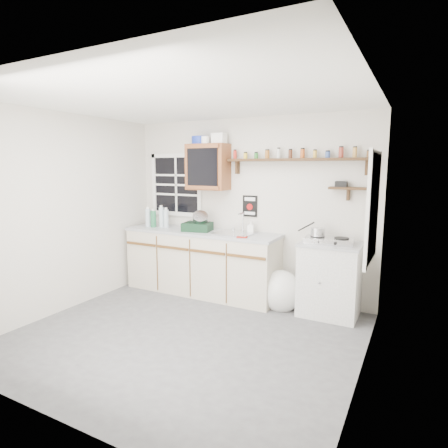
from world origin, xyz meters
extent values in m
cube|color=#4A4A4C|center=(0.00, 0.00, -0.01)|extent=(3.60, 3.20, 0.02)
cube|color=white|center=(0.00, 0.00, 2.51)|extent=(3.60, 3.20, 0.02)
cube|color=beige|center=(-1.81, 0.00, 1.25)|extent=(0.02, 3.20, 2.50)
cube|color=beige|center=(1.81, 0.00, 1.25)|extent=(0.02, 3.20, 2.50)
cube|color=beige|center=(0.00, 1.61, 1.25)|extent=(3.60, 0.02, 2.50)
cube|color=beige|center=(0.00, -1.61, 1.25)|extent=(3.60, 0.02, 2.50)
cube|color=beige|center=(-0.58, 1.30, 0.44)|extent=(2.27, 0.60, 0.88)
cube|color=#9A9DA1|center=(-0.58, 1.30, 0.90)|extent=(2.31, 0.62, 0.04)
cube|color=#593717|center=(-1.44, 0.99, 0.70)|extent=(0.53, 0.02, 0.03)
cube|color=#593717|center=(-0.87, 0.99, 0.70)|extent=(0.53, 0.02, 0.03)
cube|color=#593717|center=(-0.30, 0.99, 0.70)|extent=(0.53, 0.02, 0.03)
cube|color=#593717|center=(0.27, 0.99, 0.70)|extent=(0.53, 0.02, 0.03)
cube|color=#B5B5AF|center=(1.25, 1.33, 0.44)|extent=(0.70, 0.55, 0.88)
cube|color=#9A9DA1|center=(1.25, 1.33, 0.90)|extent=(0.73, 0.57, 0.03)
cube|color=#BBBBC0|center=(-0.05, 1.30, 0.93)|extent=(0.52, 0.44, 0.03)
cylinder|color=#BBBBC0|center=(0.00, 1.46, 1.06)|extent=(0.02, 0.02, 0.28)
cylinder|color=#BBBBC0|center=(0.00, 1.40, 1.19)|extent=(0.02, 0.14, 0.02)
cube|color=brown|center=(-0.55, 1.45, 1.82)|extent=(0.60, 0.30, 0.65)
cube|color=black|center=(-0.55, 1.29, 1.82)|extent=(0.48, 0.02, 0.52)
cylinder|color=#182E9E|center=(-0.68, 1.45, 2.21)|extent=(0.24, 0.24, 0.11)
cube|color=white|center=(-0.37, 1.45, 2.22)|extent=(0.18, 0.15, 0.14)
cylinder|color=white|center=(-0.56, 1.40, 2.20)|extent=(0.12, 0.12, 0.10)
cube|color=black|center=(0.73, 1.51, 1.92)|extent=(1.91, 0.18, 0.04)
cube|color=black|center=(-0.13, 1.55, 1.82)|extent=(0.03, 0.10, 0.18)
cube|color=black|center=(1.58, 1.55, 1.82)|extent=(0.03, 0.10, 0.18)
cylinder|color=red|center=(-0.15, 1.51, 1.99)|extent=(0.05, 0.05, 0.11)
cylinder|color=black|center=(-0.15, 1.51, 2.06)|extent=(0.04, 0.04, 0.02)
cylinder|color=gold|center=(0.01, 1.51, 1.98)|extent=(0.05, 0.05, 0.08)
cylinder|color=black|center=(0.01, 1.51, 2.02)|extent=(0.05, 0.05, 0.02)
cylinder|color=#267226|center=(0.17, 1.51, 1.97)|extent=(0.05, 0.05, 0.07)
cylinder|color=black|center=(0.17, 1.51, 2.02)|extent=(0.05, 0.05, 0.02)
cylinder|color=#99591E|center=(0.33, 1.51, 1.99)|extent=(0.06, 0.06, 0.10)
cylinder|color=black|center=(0.33, 1.51, 2.05)|extent=(0.05, 0.05, 0.02)
cylinder|color=silver|center=(0.49, 1.51, 2.00)|extent=(0.05, 0.05, 0.12)
cylinder|color=black|center=(0.49, 1.51, 2.07)|extent=(0.04, 0.04, 0.02)
cylinder|color=#4C2614|center=(0.65, 1.51, 1.99)|extent=(0.05, 0.05, 0.10)
cylinder|color=black|center=(0.65, 1.51, 2.05)|extent=(0.05, 0.05, 0.02)
cylinder|color=#B24C19|center=(0.80, 1.51, 1.99)|extent=(0.06, 0.06, 0.11)
cylinder|color=black|center=(0.80, 1.51, 2.06)|extent=(0.05, 0.05, 0.02)
cylinder|color=gold|center=(0.96, 1.51, 1.98)|extent=(0.05, 0.05, 0.09)
cylinder|color=black|center=(0.96, 1.51, 2.04)|extent=(0.04, 0.04, 0.02)
cylinder|color=#334C8C|center=(1.12, 1.51, 1.98)|extent=(0.06, 0.06, 0.07)
cylinder|color=black|center=(1.12, 1.51, 2.02)|extent=(0.05, 0.05, 0.02)
cylinder|color=maroon|center=(1.28, 1.51, 2.00)|extent=(0.06, 0.06, 0.12)
cylinder|color=black|center=(1.28, 1.51, 2.07)|extent=(0.05, 0.05, 0.02)
cylinder|color=#BF8C3F|center=(1.44, 1.51, 2.00)|extent=(0.05, 0.05, 0.12)
cylinder|color=black|center=(1.44, 1.51, 2.06)|extent=(0.05, 0.05, 0.02)
cylinder|color=brown|center=(1.60, 1.51, 1.97)|extent=(0.05, 0.05, 0.07)
cylinder|color=black|center=(1.60, 1.51, 2.02)|extent=(0.05, 0.05, 0.02)
cube|color=black|center=(1.38, 1.52, 1.57)|extent=(0.45, 0.15, 0.03)
cube|color=black|center=(1.38, 1.56, 1.49)|extent=(0.03, 0.08, 0.14)
cube|color=black|center=(1.30, 1.52, 1.62)|extent=(0.14, 0.10, 0.07)
cube|color=black|center=(0.05, 1.59, 1.28)|extent=(0.22, 0.01, 0.30)
cube|color=white|center=(0.05, 1.58, 1.38)|extent=(0.16, 0.00, 0.05)
cylinder|color=#A50C0C|center=(0.05, 1.58, 1.27)|extent=(0.09, 0.01, 0.09)
cube|color=white|center=(0.05, 1.58, 1.18)|extent=(0.16, 0.00, 0.04)
cube|color=black|center=(-1.20, 1.59, 1.55)|extent=(0.85, 0.02, 0.90)
cube|color=white|center=(-1.20, 1.59, 1.55)|extent=(0.93, 0.03, 0.98)
cube|color=black|center=(1.79, 0.55, 1.45)|extent=(0.02, 0.70, 1.00)
cube|color=white|center=(1.79, 0.55, 1.45)|extent=(0.03, 0.78, 1.08)
cylinder|color=silver|center=(-1.50, 1.24, 1.06)|extent=(0.08, 0.08, 0.28)
cylinder|color=white|center=(-1.50, 1.24, 1.21)|extent=(0.04, 0.04, 0.03)
cylinder|color=#236940|center=(-1.39, 1.24, 1.05)|extent=(0.08, 0.08, 0.25)
cylinder|color=white|center=(-1.39, 1.24, 1.19)|extent=(0.05, 0.05, 0.03)
cylinder|color=silver|center=(-1.29, 1.30, 1.07)|extent=(0.07, 0.07, 0.30)
cylinder|color=white|center=(-1.29, 1.30, 1.24)|extent=(0.04, 0.04, 0.03)
cylinder|color=silver|center=(-1.21, 1.31, 1.06)|extent=(0.07, 0.07, 0.27)
cylinder|color=white|center=(-1.21, 1.31, 1.21)|extent=(0.04, 0.04, 0.03)
cube|color=black|center=(-0.63, 1.27, 0.98)|extent=(0.45, 0.37, 0.12)
cylinder|color=#BBBBC0|center=(-0.58, 1.27, 1.10)|extent=(0.32, 0.33, 0.24)
imported|color=silver|center=(0.12, 1.45, 1.01)|extent=(0.10, 0.10, 0.18)
cube|color=maroon|center=(0.15, 1.12, 0.93)|extent=(0.16, 0.15, 0.02)
cube|color=#BBBBC0|center=(1.23, 1.31, 0.95)|extent=(0.60, 0.36, 0.07)
cylinder|color=black|center=(1.09, 1.31, 0.99)|extent=(0.17, 0.17, 0.01)
cylinder|color=black|center=(1.37, 1.31, 0.99)|extent=(0.17, 0.17, 0.01)
cylinder|color=#BBBBC0|center=(1.09, 1.31, 1.04)|extent=(0.17, 0.17, 0.11)
cylinder|color=black|center=(0.91, 1.39, 1.08)|extent=(0.27, 0.23, 0.17)
ellipsoid|color=silver|center=(0.65, 1.25, 0.23)|extent=(0.47, 0.43, 0.50)
cone|color=silver|center=(0.67, 1.25, 0.45)|extent=(0.14, 0.14, 0.14)
camera|label=1|loc=(2.18, -3.22, 1.83)|focal=30.00mm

